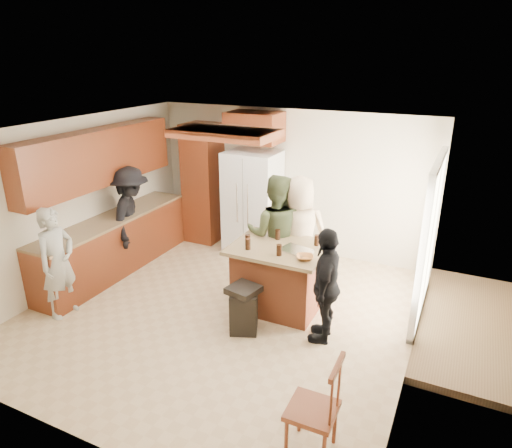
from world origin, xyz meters
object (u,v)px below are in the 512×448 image
at_px(person_counter, 132,218).
at_px(refrigerator, 253,202).
at_px(person_front_left, 57,263).
at_px(person_behind_left, 276,234).
at_px(spindle_chair, 314,411).
at_px(person_side_right, 326,285).
at_px(trash_bin, 244,309).
at_px(person_behind_right, 299,235).
at_px(kitchen_island, 279,276).

distance_m(person_counter, refrigerator, 2.07).
distance_m(person_front_left, person_behind_left, 3.00).
distance_m(person_front_left, spindle_chair, 3.93).
distance_m(person_side_right, spindle_chair, 1.80).
bearing_deg(trash_bin, refrigerator, 113.37).
bearing_deg(refrigerator, person_front_left, -114.39).
bearing_deg(person_side_right, spindle_chair, 7.12).
bearing_deg(person_behind_right, trash_bin, 53.21).
height_order(person_side_right, spindle_chair, person_side_right).
bearing_deg(person_front_left, person_behind_right, -52.89).
bearing_deg(person_behind_left, person_front_left, 22.91).
height_order(person_behind_left, spindle_chair, person_behind_left).
bearing_deg(spindle_chair, person_front_left, 168.91).
xyz_separation_m(person_counter, refrigerator, (1.49, 1.43, 0.05)).
bearing_deg(person_behind_left, kitchen_island, 103.05).
height_order(person_front_left, kitchen_island, person_front_left).
xyz_separation_m(person_front_left, person_side_right, (3.39, 0.97, -0.03)).
bearing_deg(person_side_right, person_behind_right, -152.23).
xyz_separation_m(person_behind_left, refrigerator, (-0.95, 1.18, 0.01)).
distance_m(person_behind_right, spindle_chair, 3.06).
distance_m(refrigerator, trash_bin, 2.65).
xyz_separation_m(person_behind_left, person_counter, (-2.44, -0.25, -0.05)).
bearing_deg(person_behind_left, refrigerator, -67.17).
distance_m(person_behind_right, person_counter, 2.77).
relative_size(person_side_right, trash_bin, 2.35).
relative_size(person_behind_left, person_behind_right, 1.02).
xyz_separation_m(person_front_left, person_behind_left, (2.34, 1.88, 0.13)).
height_order(trash_bin, spindle_chair, spindle_chair).
height_order(person_front_left, spindle_chair, person_front_left).
bearing_deg(refrigerator, person_counter, -136.00).
height_order(person_behind_left, person_behind_right, person_behind_left).
bearing_deg(kitchen_island, spindle_chair, -60.15).
relative_size(person_behind_right, spindle_chair, 1.76).
xyz_separation_m(refrigerator, trash_bin, (1.03, -2.38, -0.58)).
relative_size(person_front_left, trash_bin, 2.43).
height_order(person_side_right, refrigerator, refrigerator).
height_order(person_front_left, person_behind_left, person_behind_left).
xyz_separation_m(kitchen_island, spindle_chair, (1.25, -2.17, -0.02)).
xyz_separation_m(refrigerator, spindle_chair, (2.45, -3.82, -0.45)).
xyz_separation_m(person_front_left, trash_bin, (2.42, 0.69, -0.45)).
relative_size(person_behind_left, person_counter, 1.05).
bearing_deg(person_behind_right, person_front_left, 10.34).
bearing_deg(person_behind_right, person_counter, -18.85).
distance_m(person_side_right, trash_bin, 1.10).
bearing_deg(person_behind_right, refrigerator, -66.66).
relative_size(person_behind_right, trash_bin, 2.79).
height_order(person_front_left, person_behind_right, person_behind_right).
bearing_deg(refrigerator, kitchen_island, -53.78).
height_order(person_counter, spindle_chair, person_counter).
bearing_deg(person_front_left, person_counter, 2.94).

